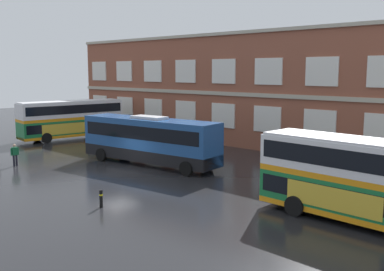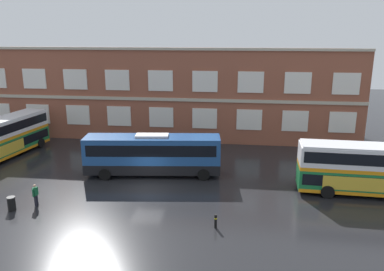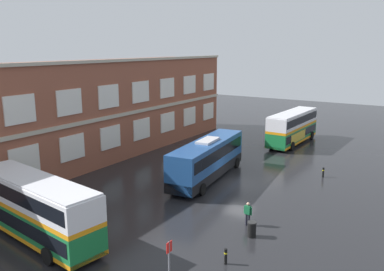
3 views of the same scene
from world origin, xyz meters
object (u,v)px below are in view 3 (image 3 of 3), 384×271
Objects in this scene: double_decker_middle at (293,127)px; bus_stand_flag at (169,261)px; station_litter_bin at (252,229)px; waiting_passenger at (248,213)px; safety_bollard_east at (323,172)px; safety_bollard_west at (226,256)px; touring_coach at (208,159)px; double_decker_near at (36,208)px.

double_decker_middle reaches higher than bus_stand_flag.
waiting_passenger is at bearing 33.78° from station_litter_bin.
waiting_passenger is 9.12m from bus_stand_flag.
bus_stand_flag reaches higher than safety_bollard_east.
station_litter_bin is at bearing -166.76° from double_decker_middle.
station_litter_bin is 1.08× the size of safety_bollard_west.
bus_stand_flag reaches higher than waiting_passenger.
touring_coach reaches higher than station_litter_bin.
double_decker_middle is at bearing 13.24° from station_litter_bin.
station_litter_bin is (-1.39, -0.93, -0.41)m from waiting_passenger.
touring_coach is at bearing 34.02° from safety_bollard_west.
safety_bollard_west is at bearing -17.87° from bus_stand_flag.
safety_bollard_west is (-5.30, -1.06, -0.44)m from waiting_passenger.
station_litter_bin is at bearing -146.22° from waiting_passenger.
bus_stand_flag is at bearing 171.93° from station_litter_bin.
bus_stand_flag is at bearing 178.96° from waiting_passenger.
double_decker_middle is (34.17, -5.25, 0.00)m from double_decker_near.
touring_coach is at bearing -11.15° from double_decker_near.
double_decker_middle is 10.77× the size of station_litter_bin.
double_decker_middle is at bearing -6.55° from touring_coach.
safety_bollard_west is 1.00× the size of safety_bollard_east.
touring_coach reaches higher than safety_bollard_west.
station_litter_bin is (-8.59, -8.31, -1.39)m from touring_coach.
double_decker_middle is 11.68× the size of safety_bollard_east.
waiting_passenger is 1.65× the size of station_litter_bin.
double_decker_near is 6.61× the size of waiting_passenger.
waiting_passenger is (-7.21, -7.38, -0.98)m from touring_coach.
waiting_passenger is at bearing 11.29° from safety_bollard_west.
bus_stand_flag is (-0.11, -10.41, -0.51)m from double_decker_near.
safety_bollard_west is at bearing -168.18° from double_decker_middle.
double_decker_middle is 18.09m from touring_coach.
touring_coach is 10.36m from waiting_passenger.
double_decker_near is at bearing 107.59° from safety_bollard_west.
double_decker_middle reaches higher than station_litter_bin.
waiting_passenger is at bearing -134.31° from touring_coach.
double_decker_middle is at bearing 30.81° from safety_bollard_east.
bus_stand_flag is (-34.27, -5.16, -0.51)m from double_decker_middle.
double_decker_near is 0.92× the size of touring_coach.
bus_stand_flag is (-16.30, -7.22, -0.27)m from touring_coach.
station_litter_bin is at bearing 177.24° from safety_bollard_east.
touring_coach is 11.10m from safety_bollard_east.
touring_coach is at bearing 124.87° from safety_bollard_east.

